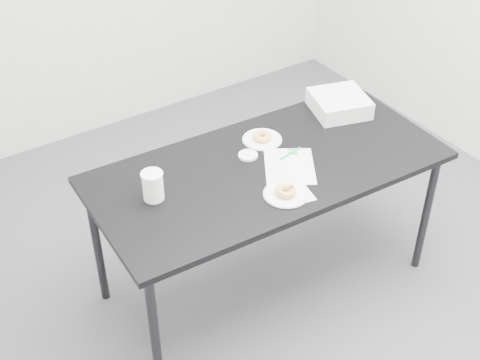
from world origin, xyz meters
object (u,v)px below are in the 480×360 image
plate_far (262,139)px  donut_far (262,136)px  pen (290,153)px  donut_near (286,191)px  bakery_box (339,104)px  table (268,175)px  coffee_cup (153,186)px  scorecard (289,166)px  plate_near (286,194)px

plate_far → donut_far: donut_far is taller
pen → plate_far: size_ratio=0.69×
donut_near → donut_far: (0.17, 0.43, -0.00)m
plate_far → bakery_box: bearing=0.5°
plate_far → table: bearing=-117.2°
coffee_cup → pen: bearing=-4.9°
scorecard → coffee_cup: coffee_cup is taller
table → plate_far: plate_far is taller
pen → plate_near: size_ratio=0.67×
bakery_box → scorecard: bearing=-136.9°
table → plate_far: (0.10, 0.19, 0.06)m
table → plate_far: 0.23m
table → donut_far: bearing=65.0°
pen → donut_near: bearing=-141.2°
scorecard → plate_near: 0.22m
pen → plate_near: 0.32m
donut_far → bakery_box: bearing=0.5°
scorecard → donut_far: size_ratio=3.15×
bakery_box → plate_near: bearing=-130.8°
coffee_cup → scorecard: bearing=-12.0°
scorecard → pen: size_ratio=2.15×
donut_near → bakery_box: 0.80m
plate_near → coffee_cup: bearing=148.7°
table → donut_near: 0.26m
plate_near → donut_near: bearing=0.0°
plate_far → bakery_box: 0.51m
coffee_cup → donut_near: bearing=-31.3°
plate_far → donut_far: (0.00, 0.00, 0.02)m
pen → coffee_cup: (-0.72, 0.06, 0.06)m
plate_far → bakery_box: (0.51, 0.00, 0.04)m
pen → donut_far: bearing=92.3°
donut_far → bakery_box: 0.51m
scorecard → bakery_box: 0.59m
table → plate_near: plate_near is taller
plate_far → coffee_cup: 0.69m
plate_far → coffee_cup: size_ratio=1.43×
donut_far → table: bearing=-117.2°
scorecard → donut_far: donut_far is taller
table → plate_far: size_ratio=8.70×
pen → donut_far: donut_far is taller
donut_far → plate_near: bearing=-111.5°
table → plate_near: 0.25m
coffee_cup → plate_near: bearing=-31.3°
coffee_cup → donut_far: bearing=10.1°
plate_far → donut_far: 0.02m
donut_near → coffee_cup: bearing=148.7°
table → coffee_cup: 0.60m
scorecard → pen: pen is taller
scorecard → donut_far: 0.26m
pen → plate_near: bearing=-141.2°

